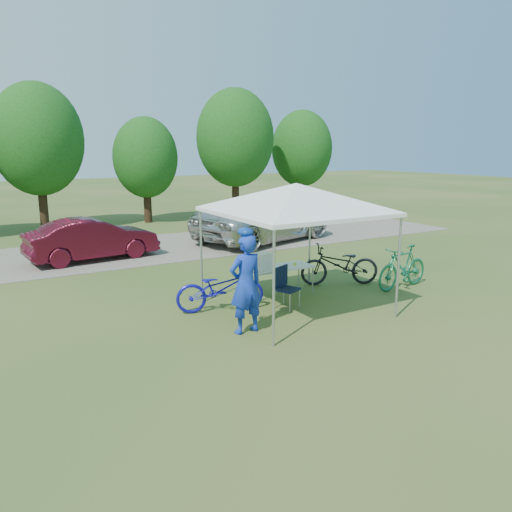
{
  "coord_description": "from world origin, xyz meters",
  "views": [
    {
      "loc": [
        -5.99,
        -8.48,
        3.45
      ],
      "look_at": [
        0.22,
        2.0,
        0.79
      ],
      "focal_mm": 35.0,
      "sensor_mm": 36.0,
      "label": 1
    }
  ],
  "objects_px": {
    "cyclist": "(246,284)",
    "sedan": "(93,239)",
    "cooler": "(262,261)",
    "folding_chair": "(284,284)",
    "bike_dark": "(340,265)",
    "minivan": "(265,219)",
    "folding_table": "(279,269)",
    "bike_blue": "(220,288)",
    "bike_green": "(403,267)"
  },
  "relations": [
    {
      "from": "bike_green",
      "to": "sedan",
      "type": "distance_m",
      "value": 9.28
    },
    {
      "from": "folding_chair",
      "to": "cooler",
      "type": "distance_m",
      "value": 0.89
    },
    {
      "from": "bike_blue",
      "to": "sedan",
      "type": "distance_m",
      "value": 6.56
    },
    {
      "from": "cyclist",
      "to": "minivan",
      "type": "xyz_separation_m",
      "value": [
        5.31,
        7.95,
        -0.13
      ]
    },
    {
      "from": "cyclist",
      "to": "sedan",
      "type": "xyz_separation_m",
      "value": [
        -1.03,
        7.84,
        -0.28
      ]
    },
    {
      "from": "bike_dark",
      "to": "sedan",
      "type": "distance_m",
      "value": 7.76
    },
    {
      "from": "folding_chair",
      "to": "folding_table",
      "type": "bearing_deg",
      "value": 40.33
    },
    {
      "from": "folding_table",
      "to": "bike_green",
      "type": "relative_size",
      "value": 0.93
    },
    {
      "from": "folding_chair",
      "to": "bike_dark",
      "type": "height_order",
      "value": "bike_dark"
    },
    {
      "from": "folding_chair",
      "to": "bike_blue",
      "type": "bearing_deg",
      "value": 136.48
    },
    {
      "from": "bike_dark",
      "to": "sedan",
      "type": "relative_size",
      "value": 0.51
    },
    {
      "from": "cyclist",
      "to": "sedan",
      "type": "bearing_deg",
      "value": -86.74
    },
    {
      "from": "bike_green",
      "to": "sedan",
      "type": "height_order",
      "value": "sedan"
    },
    {
      "from": "folding_table",
      "to": "minivan",
      "type": "relative_size",
      "value": 0.29
    },
    {
      "from": "folding_chair",
      "to": "bike_dark",
      "type": "bearing_deg",
      "value": -4.87
    },
    {
      "from": "folding_chair",
      "to": "cyclist",
      "type": "xyz_separation_m",
      "value": [
        -1.49,
        -0.93,
        0.42
      ]
    },
    {
      "from": "folding_table",
      "to": "cyclist",
      "type": "xyz_separation_m",
      "value": [
        -1.88,
        -1.75,
        0.31
      ]
    },
    {
      "from": "folding_table",
      "to": "sedan",
      "type": "bearing_deg",
      "value": 115.53
    },
    {
      "from": "cyclist",
      "to": "bike_blue",
      "type": "relative_size",
      "value": 1.0
    },
    {
      "from": "folding_chair",
      "to": "sedan",
      "type": "xyz_separation_m",
      "value": [
        -2.52,
        6.92,
        0.14
      ]
    },
    {
      "from": "bike_dark",
      "to": "cyclist",
      "type": "bearing_deg",
      "value": -40.72
    },
    {
      "from": "folding_chair",
      "to": "bike_green",
      "type": "height_order",
      "value": "bike_green"
    },
    {
      "from": "sedan",
      "to": "folding_chair",
      "type": "bearing_deg",
      "value": -166.32
    },
    {
      "from": "bike_green",
      "to": "folding_table",
      "type": "bearing_deg",
      "value": -116.28
    },
    {
      "from": "folding_chair",
      "to": "cooler",
      "type": "relative_size",
      "value": 1.72
    },
    {
      "from": "bike_green",
      "to": "bike_dark",
      "type": "height_order",
      "value": "bike_green"
    },
    {
      "from": "bike_green",
      "to": "folding_chair",
      "type": "bearing_deg",
      "value": -100.69
    },
    {
      "from": "cooler",
      "to": "bike_dark",
      "type": "height_order",
      "value": "cooler"
    },
    {
      "from": "cooler",
      "to": "minivan",
      "type": "xyz_separation_m",
      "value": [
        3.89,
        6.2,
        -0.06
      ]
    },
    {
      "from": "cyclist",
      "to": "bike_blue",
      "type": "height_order",
      "value": "cyclist"
    },
    {
      "from": "minivan",
      "to": "sedan",
      "type": "relative_size",
      "value": 1.46
    },
    {
      "from": "cyclist",
      "to": "bike_dark",
      "type": "xyz_separation_m",
      "value": [
        3.71,
        1.7,
        -0.43
      ]
    },
    {
      "from": "folding_table",
      "to": "cyclist",
      "type": "relative_size",
      "value": 0.88
    },
    {
      "from": "bike_blue",
      "to": "bike_dark",
      "type": "xyz_separation_m",
      "value": [
        3.55,
        0.31,
        0.03
      ]
    },
    {
      "from": "folding_table",
      "to": "folding_chair",
      "type": "height_order",
      "value": "folding_chair"
    },
    {
      "from": "cyclist",
      "to": "folding_table",
      "type": "bearing_deg",
      "value": -141.36
    },
    {
      "from": "folding_chair",
      "to": "cyclist",
      "type": "relative_size",
      "value": 0.47
    },
    {
      "from": "cooler",
      "to": "bike_dark",
      "type": "bearing_deg",
      "value": -1.07
    },
    {
      "from": "bike_dark",
      "to": "minivan",
      "type": "height_order",
      "value": "minivan"
    },
    {
      "from": "bike_dark",
      "to": "sedan",
      "type": "height_order",
      "value": "sedan"
    },
    {
      "from": "cooler",
      "to": "minivan",
      "type": "relative_size",
      "value": 0.09
    },
    {
      "from": "cyclist",
      "to": "bike_green",
      "type": "height_order",
      "value": "cyclist"
    },
    {
      "from": "bike_blue",
      "to": "minivan",
      "type": "distance_m",
      "value": 8.34
    },
    {
      "from": "folding_table",
      "to": "cyclist",
      "type": "distance_m",
      "value": 2.59
    },
    {
      "from": "sedan",
      "to": "bike_blue",
      "type": "bearing_deg",
      "value": -175.9
    },
    {
      "from": "cooler",
      "to": "folding_chair",
      "type": "bearing_deg",
      "value": -85.14
    },
    {
      "from": "bike_green",
      "to": "minivan",
      "type": "height_order",
      "value": "minivan"
    },
    {
      "from": "sedan",
      "to": "cyclist",
      "type": "bearing_deg",
      "value": -178.85
    },
    {
      "from": "folding_chair",
      "to": "bike_dark",
      "type": "relative_size",
      "value": 0.45
    },
    {
      "from": "cyclist",
      "to": "sedan",
      "type": "height_order",
      "value": "cyclist"
    }
  ]
}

